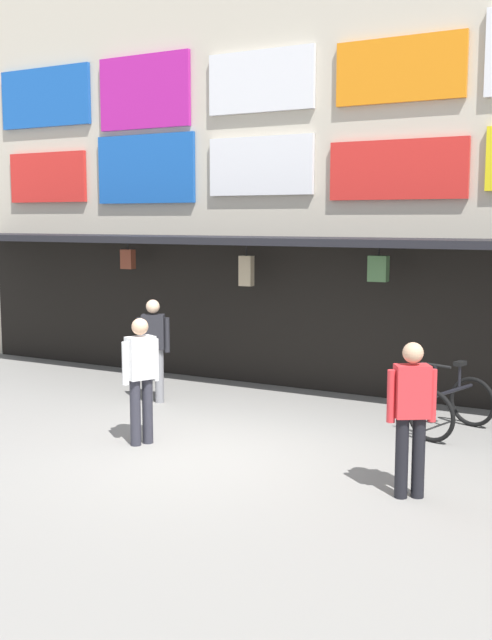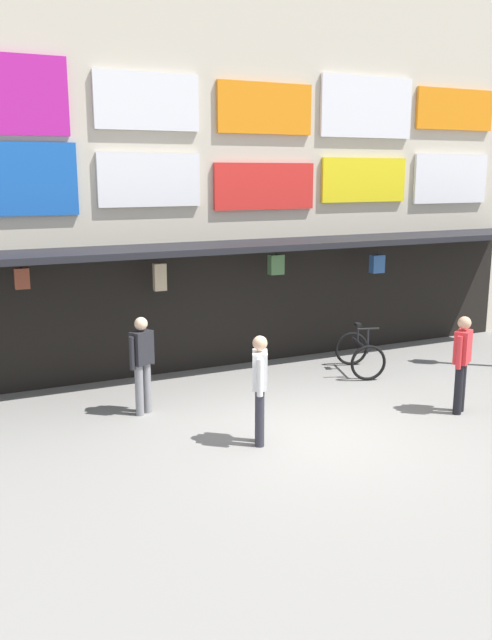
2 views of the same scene
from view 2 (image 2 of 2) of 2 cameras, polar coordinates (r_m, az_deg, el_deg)
name	(u,v)px [view 2 (image 2 of 2)]	position (r m, az deg, el deg)	size (l,w,h in m)	color
ground_plane	(305,432)	(10.74, 5.11, -9.49)	(80.00, 80.00, 0.00)	gray
shopfront	(198,175)	(14.09, -4.12, 12.25)	(18.00, 2.60, 8.00)	beige
bicycle_parked	(360,354)	(13.82, 9.69, -2.88)	(1.02, 1.32, 1.05)	black
pedestrian_in_white	(260,384)	(9.93, 1.18, -5.47)	(0.35, 0.49, 1.68)	#2D2D38
pedestrian_in_blue	(462,359)	(11.79, 17.98, -3.19)	(0.46, 0.38, 1.68)	black
pedestrian_in_black	(142,360)	(11.30, -8.87, -3.39)	(0.48, 0.36, 1.68)	gray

